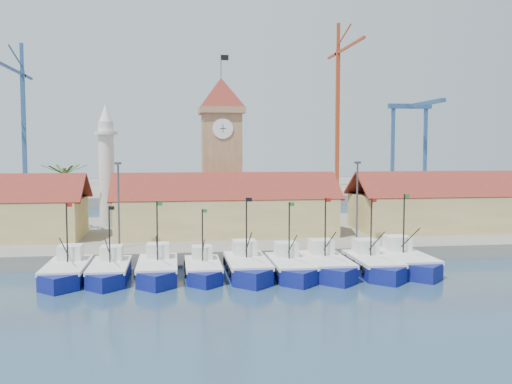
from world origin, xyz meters
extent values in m
plane|color=navy|center=(0.00, 0.00, 0.00)|extent=(400.00, 400.00, 0.00)
cube|color=gray|center=(0.00, 24.00, 0.75)|extent=(140.00, 32.00, 1.50)
cube|color=gray|center=(0.00, 110.00, 1.00)|extent=(240.00, 80.00, 2.00)
cube|color=navy|center=(-15.88, 3.66, 0.50)|extent=(3.51, 7.95, 1.81)
cube|color=navy|center=(-15.88, -0.31, 0.50)|extent=(3.51, 3.51, 1.81)
cube|color=silver|center=(-15.88, 3.66, 1.41)|extent=(3.59, 8.17, 0.35)
cube|color=silver|center=(-15.88, 5.65, 2.21)|extent=(2.11, 2.21, 1.41)
cylinder|color=black|center=(-15.88, 4.16, 4.22)|extent=(0.14, 0.14, 5.62)
cube|color=#A5140F|center=(-15.63, 4.16, 6.83)|extent=(0.50, 0.02, 0.35)
cube|color=navy|center=(-12.11, 3.52, 0.48)|extent=(3.35, 7.58, 1.72)
cube|color=navy|center=(-12.11, -0.27, 0.48)|extent=(3.35, 3.35, 1.72)
cube|color=silver|center=(-12.11, 3.52, 1.34)|extent=(3.42, 7.79, 0.34)
cube|color=silver|center=(-12.11, 5.41, 2.11)|extent=(2.01, 2.11, 1.34)
cylinder|color=black|center=(-12.11, 3.99, 4.02)|extent=(0.13, 0.13, 5.36)
cube|color=black|center=(-11.87, 3.99, 6.51)|extent=(0.48, 0.02, 0.34)
cube|color=navy|center=(-7.80, 3.45, 0.50)|extent=(3.52, 7.97, 1.81)
cube|color=navy|center=(-7.80, -0.53, 0.50)|extent=(3.52, 3.52, 1.81)
cube|color=silver|center=(-7.80, 3.45, 1.41)|extent=(3.59, 8.19, 0.35)
cube|color=silver|center=(-7.80, 5.44, 2.21)|extent=(2.11, 2.21, 1.41)
cylinder|color=black|center=(-7.80, 3.95, 4.23)|extent=(0.14, 0.14, 5.63)
cube|color=#197226|center=(-7.55, 3.95, 6.84)|extent=(0.50, 0.02, 0.35)
cube|color=navy|center=(-3.64, 3.31, 0.45)|extent=(3.16, 7.16, 1.63)
cube|color=navy|center=(-3.64, -0.27, 0.45)|extent=(3.16, 3.16, 1.63)
cube|color=silver|center=(-3.64, 3.31, 1.27)|extent=(3.23, 7.36, 0.32)
cube|color=silver|center=(-3.64, 5.10, 1.99)|extent=(1.90, 1.99, 1.27)
cylinder|color=black|center=(-3.64, 3.76, 3.80)|extent=(0.13, 0.13, 5.06)
cube|color=#197226|center=(-3.41, 3.76, 6.15)|extent=(0.45, 0.02, 0.32)
cube|color=navy|center=(0.50, 3.23, 0.52)|extent=(3.67, 8.31, 1.89)
cube|color=navy|center=(0.50, -0.93, 0.52)|extent=(3.67, 3.67, 1.89)
cube|color=silver|center=(0.50, 3.23, 1.47)|extent=(3.75, 8.54, 0.37)
cube|color=silver|center=(0.50, 5.31, 2.31)|extent=(2.20, 2.31, 1.47)
cylinder|color=black|center=(0.50, 3.75, 4.41)|extent=(0.15, 0.15, 5.87)
cube|color=black|center=(0.76, 3.75, 7.13)|extent=(0.52, 0.02, 0.37)
cube|color=navy|center=(4.49, 2.72, 0.49)|extent=(3.45, 7.81, 1.78)
cube|color=navy|center=(4.49, -1.18, 0.49)|extent=(3.45, 3.45, 1.78)
cube|color=silver|center=(4.49, 2.72, 1.38)|extent=(3.52, 8.03, 0.35)
cube|color=silver|center=(4.49, 4.67, 2.17)|extent=(2.07, 2.17, 1.38)
cylinder|color=black|center=(4.49, 3.21, 4.14)|extent=(0.14, 0.14, 5.52)
cube|color=#197226|center=(4.74, 3.21, 6.71)|extent=(0.49, 0.02, 0.35)
cube|color=navy|center=(8.05, 2.92, 0.52)|extent=(3.62, 8.20, 1.86)
cube|color=navy|center=(8.05, -1.18, 0.52)|extent=(3.62, 3.62, 1.86)
cube|color=silver|center=(8.05, 2.92, 1.45)|extent=(3.70, 8.43, 0.36)
cube|color=silver|center=(8.05, 4.97, 2.28)|extent=(2.17, 2.28, 1.45)
cylinder|color=black|center=(8.05, 3.44, 4.35)|extent=(0.14, 0.14, 5.80)
cube|color=#A5140F|center=(8.31, 3.44, 7.04)|extent=(0.52, 0.02, 0.36)
cube|color=navy|center=(12.51, 2.65, 0.51)|extent=(3.59, 8.12, 1.85)
cube|color=navy|center=(12.51, -1.41, 0.51)|extent=(3.59, 3.59, 1.85)
cube|color=silver|center=(12.51, 2.65, 1.44)|extent=(3.66, 8.35, 0.36)
cube|color=silver|center=(12.51, 4.68, 2.26)|extent=(2.15, 2.26, 1.44)
cylinder|color=black|center=(12.51, 3.16, 4.31)|extent=(0.14, 0.14, 5.74)
cube|color=#A5140F|center=(12.77, 3.16, 6.97)|extent=(0.51, 0.02, 0.36)
cube|color=navy|center=(16.12, 3.36, 0.54)|extent=(3.75, 8.48, 1.93)
cube|color=navy|center=(16.12, -0.87, 0.54)|extent=(3.75, 3.75, 1.93)
cube|color=silver|center=(16.12, 3.36, 1.50)|extent=(3.82, 8.71, 0.37)
cube|color=silver|center=(16.12, 5.48, 2.35)|extent=(2.25, 2.35, 1.50)
cylinder|color=black|center=(16.12, 3.90, 4.49)|extent=(0.15, 0.15, 5.99)
cube|color=#197226|center=(16.39, 3.90, 7.28)|extent=(0.54, 0.02, 0.37)
cube|color=#E1BE7B|center=(0.00, 20.00, 3.75)|extent=(26.00, 10.00, 4.50)
cube|color=maroon|center=(0.00, 17.50, 7.50)|extent=(27.04, 5.13, 3.21)
cube|color=maroon|center=(0.00, 22.50, 7.50)|extent=(27.04, 5.13, 3.21)
cube|color=#E1BE7B|center=(32.00, 20.00, 3.75)|extent=(30.00, 10.00, 4.50)
cube|color=maroon|center=(32.00, 17.50, 7.50)|extent=(31.20, 5.13, 3.21)
cube|color=maroon|center=(32.00, 22.50, 7.50)|extent=(31.20, 5.13, 3.21)
cube|color=tan|center=(0.00, 26.00, 9.00)|extent=(5.00, 5.00, 15.00)
cube|color=tan|center=(0.00, 26.00, 16.90)|extent=(5.80, 5.80, 0.80)
pyramid|color=maroon|center=(0.00, 26.00, 19.20)|extent=(5.80, 5.80, 4.00)
cylinder|color=white|center=(0.00, 23.45, 14.50)|extent=(2.60, 0.15, 2.60)
cube|color=black|center=(0.00, 23.37, 14.50)|extent=(0.08, 0.02, 1.00)
cube|color=black|center=(0.00, 23.37, 14.50)|extent=(0.80, 0.02, 0.08)
cylinder|color=#3F3F44|center=(0.00, 26.00, 22.70)|extent=(0.10, 0.10, 3.00)
cube|color=black|center=(0.50, 26.00, 23.80)|extent=(1.00, 0.03, 0.70)
cylinder|color=silver|center=(-15.00, 28.00, 8.50)|extent=(2.00, 2.00, 14.00)
cylinder|color=silver|center=(-15.00, 28.00, 14.00)|extent=(3.00, 3.00, 0.40)
cone|color=silver|center=(-15.00, 28.00, 16.60)|extent=(1.80, 1.80, 2.40)
cylinder|color=brown|center=(-20.00, 26.00, 5.50)|extent=(0.44, 0.44, 8.00)
cube|color=#205D20|center=(-18.60, 26.00, 9.30)|extent=(2.80, 0.35, 1.18)
cube|color=#205D20|center=(-19.30, 27.21, 9.30)|extent=(1.71, 2.60, 1.18)
cube|color=#205D20|center=(-20.70, 27.21, 9.30)|extent=(1.71, 2.60, 1.18)
cube|color=#205D20|center=(-21.40, 26.00, 9.30)|extent=(2.80, 0.35, 1.18)
cube|color=#205D20|center=(-20.70, 24.79, 9.30)|extent=(1.71, 2.60, 1.18)
cube|color=#205D20|center=(-19.30, 24.79, 9.30)|extent=(1.71, 2.60, 1.18)
cylinder|color=#3F3F44|center=(-12.00, 12.00, 6.00)|extent=(0.20, 0.20, 9.00)
cube|color=#3F3F44|center=(-12.00, 12.00, 10.40)|extent=(0.70, 0.25, 0.25)
cylinder|color=#3F3F44|center=(14.00, 12.00, 6.00)|extent=(0.20, 0.20, 9.00)
cube|color=#3F3F44|center=(14.00, 12.00, 10.40)|extent=(0.70, 0.25, 0.25)
cube|color=#294D7F|center=(-45.03, 108.00, 17.22)|extent=(1.00, 1.00, 30.44)
cube|color=#294D7F|center=(-45.03, 97.64, 31.44)|extent=(0.60, 25.90, 0.60)
cube|color=#294D7F|center=(-45.03, 113.00, 31.44)|extent=(0.60, 10.00, 0.60)
cube|color=#294D7F|center=(-45.03, 108.00, 35.94)|extent=(0.80, 0.80, 7.00)
cube|color=#A73819|center=(38.83, 105.00, 20.75)|extent=(1.00, 1.00, 37.50)
cube|color=#A73819|center=(38.83, 95.25, 38.50)|extent=(0.60, 24.37, 0.60)
cube|color=#A73819|center=(38.83, 110.00, 38.50)|extent=(0.60, 10.00, 0.60)
cube|color=#A73819|center=(38.83, 105.00, 43.00)|extent=(0.80, 0.80, 7.00)
cube|color=#294D7F|center=(57.00, 110.00, 13.00)|extent=(0.90, 0.90, 22.00)
cube|color=#294D7F|center=(67.00, 110.00, 13.00)|extent=(0.90, 0.90, 22.00)
cube|color=#294D7F|center=(62.00, 110.00, 24.50)|extent=(13.00, 1.40, 1.40)
cube|color=#294D7F|center=(62.00, 100.00, 24.50)|extent=(1.40, 22.00, 1.00)
camera|label=1|loc=(-6.20, -49.03, 11.80)|focal=40.00mm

